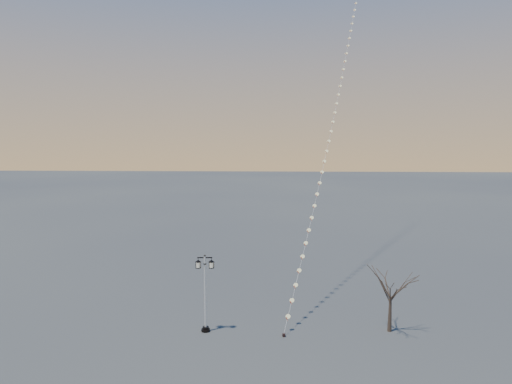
{
  "coord_description": "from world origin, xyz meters",
  "views": [
    {
      "loc": [
        1.79,
        -25.89,
        11.21
      ],
      "look_at": [
        0.29,
        4.23,
        7.92
      ],
      "focal_mm": 32.08,
      "sensor_mm": 36.0,
      "label": 1
    }
  ],
  "objects": [
    {
      "name": "ground",
      "position": [
        0.0,
        0.0,
        0.0
      ],
      "size": [
        300.0,
        300.0,
        0.0
      ],
      "primitive_type": "plane",
      "color": "#434443",
      "rests_on": "ground"
    },
    {
      "name": "bare_tree",
      "position": [
        8.44,
        0.64,
        2.7
      ],
      "size": [
        2.35,
        2.35,
        3.89
      ],
      "rotation": [
        0.0,
        0.0,
        -0.41
      ],
      "color": "#3F3125",
      "rests_on": "ground"
    },
    {
      "name": "street_lamp",
      "position": [
        -2.51,
        0.09,
        2.58
      ],
      "size": [
        1.18,
        0.52,
        4.66
      ],
      "rotation": [
        0.0,
        0.0,
        0.05
      ],
      "color": "black",
      "rests_on": "ground"
    },
    {
      "name": "kite_train",
      "position": [
        6.94,
        15.89,
        16.17
      ],
      "size": [
        10.2,
        33.25,
        32.56
      ],
      "rotation": [
        0.0,
        0.0,
        -0.27
      ],
      "color": "black",
      "rests_on": "ground"
    }
  ]
}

